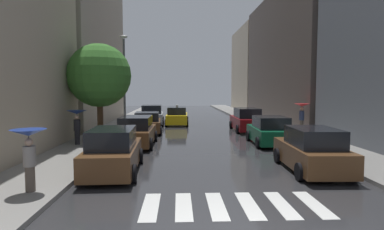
# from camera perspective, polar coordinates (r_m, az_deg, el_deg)

# --- Properties ---
(ground_plane) EXTENTS (28.00, 72.00, 0.04)m
(ground_plane) POSITION_cam_1_polar(r_m,az_deg,el_deg) (30.75, 0.39, -1.60)
(ground_plane) COLOR #2C2C2F
(sidewalk_left) EXTENTS (3.00, 72.00, 0.15)m
(sidewalk_left) POSITION_cam_1_polar(r_m,az_deg,el_deg) (31.11, -11.66, -1.44)
(sidewalk_left) COLOR gray
(sidewalk_left) RESTS_ON ground
(sidewalk_right) EXTENTS (3.00, 72.00, 0.15)m
(sidewalk_right) POSITION_cam_1_polar(r_m,az_deg,el_deg) (31.72, 12.20, -1.34)
(sidewalk_right) COLOR gray
(sidewalk_right) RESTS_ON ground
(crosswalk_stripes) EXTENTS (4.95, 2.20, 0.01)m
(crosswalk_stripes) POSITION_cam_1_polar(r_m,az_deg,el_deg) (9.41, 7.09, -15.27)
(crosswalk_stripes) COLOR silver
(crosswalk_stripes) RESTS_ON ground
(building_right_mid) EXTENTS (6.00, 21.06, 13.06)m
(building_right_mid) POSITION_cam_1_polar(r_m,az_deg,el_deg) (36.23, 18.03, 9.47)
(building_right_mid) COLOR #564C47
(building_right_mid) RESTS_ON ground
(building_right_far) EXTENTS (6.00, 13.63, 12.68)m
(building_right_far) POSITION_cam_1_polar(r_m,az_deg,el_deg) (53.28, 11.27, 7.68)
(building_right_far) COLOR #B2A38C
(building_right_far) RESTS_ON ground
(parked_car_left_nearest) EXTENTS (2.11, 4.64, 1.72)m
(parked_car_left_nearest) POSITION_cam_1_polar(r_m,az_deg,el_deg) (12.96, -13.46, -6.25)
(parked_car_left_nearest) COLOR brown
(parked_car_left_nearest) RESTS_ON ground
(parked_car_left_second) EXTENTS (2.12, 4.68, 1.68)m
(parked_car_left_second) POSITION_cam_1_polar(r_m,az_deg,el_deg) (19.00, -9.59, -2.90)
(parked_car_left_second) COLOR brown
(parked_car_left_second) RESTS_ON ground
(parked_car_left_third) EXTENTS (2.29, 4.10, 1.55)m
(parked_car_left_third) POSITION_cam_1_polar(r_m,az_deg,el_deg) (24.46, -7.74, -1.40)
(parked_car_left_third) COLOR brown
(parked_car_left_third) RESTS_ON ground
(parked_car_left_fourth) EXTENTS (2.28, 4.23, 1.81)m
(parked_car_left_fourth) POSITION_cam_1_polar(r_m,az_deg,el_deg) (30.15, -6.95, -0.11)
(parked_car_left_fourth) COLOR #B2B7BF
(parked_car_left_fourth) RESTS_ON ground
(parked_car_right_nearest) EXTENTS (2.17, 4.42, 1.71)m
(parked_car_right_nearest) POSITION_cam_1_polar(r_m,az_deg,el_deg) (13.68, 20.07, -5.87)
(parked_car_right_nearest) COLOR brown
(parked_car_right_nearest) RESTS_ON ground
(parked_car_right_second) EXTENTS (2.22, 4.19, 1.64)m
(parked_car_right_second) POSITION_cam_1_polar(r_m,az_deg,el_deg) (19.63, 13.34, -2.77)
(parked_car_right_second) COLOR #0C4C2D
(parked_car_right_second) RESTS_ON ground
(parked_car_right_third) EXTENTS (2.09, 4.74, 1.79)m
(parked_car_right_third) POSITION_cam_1_polar(r_m,az_deg,el_deg) (25.71, 9.42, -0.92)
(parked_car_right_third) COLOR maroon
(parked_car_right_third) RESTS_ON ground
(taxi_midroad) EXTENTS (2.17, 4.66, 1.81)m
(taxi_midroad) POSITION_cam_1_polar(r_m,az_deg,el_deg) (30.08, -2.60, -0.23)
(taxi_midroad) COLOR yellow
(taxi_midroad) RESTS_ON ground
(pedestrian_foreground) EXTENTS (1.07, 1.07, 1.90)m
(pedestrian_foreground) POSITION_cam_1_polar(r_m,az_deg,el_deg) (19.21, -19.32, -0.67)
(pedestrian_foreground) COLOR black
(pedestrian_foreground) RESTS_ON sidewalk_left
(pedestrian_near_tree) EXTENTS (1.02, 1.02, 1.86)m
(pedestrian_near_tree) POSITION_cam_1_polar(r_m,az_deg,el_deg) (10.86, -26.41, -4.82)
(pedestrian_near_tree) COLOR brown
(pedestrian_near_tree) RESTS_ON sidewalk_left
(pedestrian_by_kerb) EXTENTS (1.08, 1.08, 2.04)m
(pedestrian_by_kerb) POSITION_cam_1_polar(r_m,az_deg,el_deg) (24.98, 18.48, 0.68)
(pedestrian_by_kerb) COLOR brown
(pedestrian_by_kerb) RESTS_ON sidewalk_right
(street_tree_left) EXTENTS (3.87, 3.87, 5.84)m
(street_tree_left) POSITION_cam_1_polar(r_m,az_deg,el_deg) (21.01, -15.75, 6.58)
(street_tree_left) COLOR #513823
(street_tree_left) RESTS_ON sidewalk_left
(lamp_post_left) EXTENTS (0.60, 0.28, 7.11)m
(lamp_post_left) POSITION_cam_1_polar(r_m,az_deg,el_deg) (25.46, -11.66, 6.68)
(lamp_post_left) COLOR #595B60
(lamp_post_left) RESTS_ON sidewalk_left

